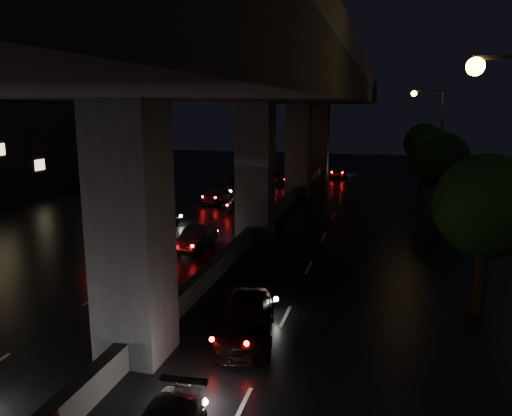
% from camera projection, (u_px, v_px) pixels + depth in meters
% --- Properties ---
extents(ground, '(120.00, 120.00, 0.00)m').
position_uv_depth(ground, '(231.00, 261.00, 25.40)').
color(ground, black).
rests_on(ground, ground).
extents(viaduct, '(12.00, 80.00, 10.50)m').
position_uv_depth(viaduct, '(255.00, 96.00, 28.46)').
color(viaduct, '#303032').
rests_on(viaduct, ground).
extents(median_barrier, '(0.45, 70.00, 0.85)m').
position_uv_depth(median_barrier, '(255.00, 230.00, 30.06)').
color(median_barrier, '#303032').
rests_on(median_barrier, ground).
extents(tree_b, '(3.80, 3.80, 6.12)m').
position_uv_depth(tree_b, '(487.00, 206.00, 18.08)').
color(tree_b, black).
rests_on(tree_b, ground).
extents(tree_c, '(3.80, 3.80, 6.12)m').
position_uv_depth(tree_c, '(441.00, 160.00, 33.26)').
color(tree_c, black).
rests_on(tree_c, ground).
extents(tree_d, '(3.80, 3.80, 6.12)m').
position_uv_depth(tree_d, '(424.00, 143.00, 48.44)').
color(tree_d, black).
rests_on(tree_d, ground).
extents(streetlight_far, '(2.52, 0.44, 9.00)m').
position_uv_depth(streetlight_far, '(434.00, 134.00, 38.67)').
color(streetlight_far, '#2D2D33').
rests_on(streetlight_far, ground).
extents(car_3, '(2.68, 4.82, 1.32)m').
position_uv_depth(car_3, '(246.00, 319.00, 16.98)').
color(car_3, black).
rests_on(car_3, ground).
extents(car_4, '(1.37, 3.43, 1.11)m').
position_uv_depth(car_4, '(114.00, 247.00, 26.00)').
color(car_4, black).
rests_on(car_4, ground).
extents(car_5, '(1.33, 3.73, 1.22)m').
position_uv_depth(car_5, '(196.00, 238.00, 27.43)').
color(car_5, '#252528').
rests_on(car_5, ground).
extents(car_6, '(1.51, 3.37, 1.12)m').
position_uv_depth(car_6, '(163.00, 221.00, 31.79)').
color(car_6, black).
rests_on(car_6, ground).
extents(car_7, '(2.26, 4.55, 1.27)m').
position_uv_depth(car_7, '(217.00, 195.00, 40.83)').
color(car_7, '#262529').
rests_on(car_7, ground).
extents(car_8, '(1.82, 3.61, 1.18)m').
position_uv_depth(car_8, '(240.00, 203.00, 37.72)').
color(car_8, black).
rests_on(car_8, ground).
extents(car_9, '(1.33, 3.32, 1.07)m').
position_uv_depth(car_9, '(261.00, 191.00, 43.12)').
color(car_9, '#4C4942').
rests_on(car_9, ground).
extents(car_10, '(2.82, 4.73, 1.23)m').
position_uv_depth(car_10, '(283.00, 178.00, 50.60)').
color(car_10, black).
rests_on(car_10, ground).
extents(car_11, '(3.25, 5.14, 1.32)m').
position_uv_depth(car_11, '(249.00, 176.00, 51.77)').
color(car_11, black).
rests_on(car_11, ground).
extents(car_12, '(1.71, 3.99, 1.34)m').
position_uv_depth(car_12, '(339.00, 171.00, 55.03)').
color(car_12, '#505457').
rests_on(car_12, ground).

